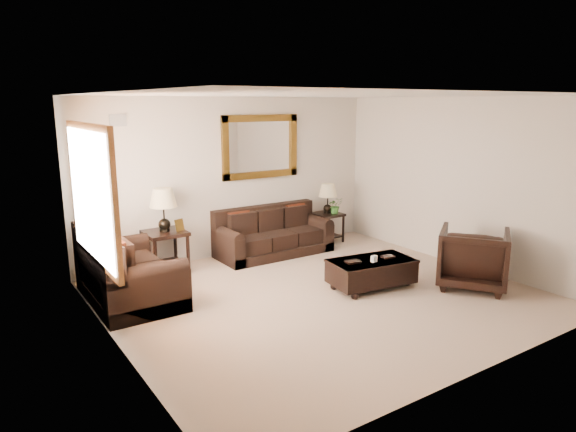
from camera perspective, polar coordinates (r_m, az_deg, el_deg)
room at (r=6.79m, az=3.84°, el=1.83°), size 5.51×5.01×2.71m
window at (r=6.42m, az=-20.90°, el=2.22°), size 0.07×1.96×1.66m
mirror at (r=9.05m, az=-3.06°, el=7.70°), size 1.50×0.06×1.10m
air_vent at (r=8.07m, az=-18.38°, el=10.07°), size 0.25×0.02×0.18m
sofa at (r=9.01m, az=-1.76°, el=-2.35°), size 2.00×0.87×0.82m
loveseat at (r=7.21m, az=-17.68°, el=-6.25°), size 1.03×1.74×0.98m
end_table_left at (r=8.10m, az=-13.59°, el=-0.23°), size 0.61×0.61×1.33m
end_table_right at (r=9.73m, az=4.42°, el=1.33°), size 0.51×0.51×1.11m
coffee_table at (r=7.49m, az=9.25°, el=-5.95°), size 1.29×0.82×0.51m
armchair at (r=7.81m, az=19.90°, el=-4.10°), size 1.23×1.25×0.95m
potted_plant at (r=9.74m, az=5.26°, el=0.98°), size 0.36×0.37×0.24m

